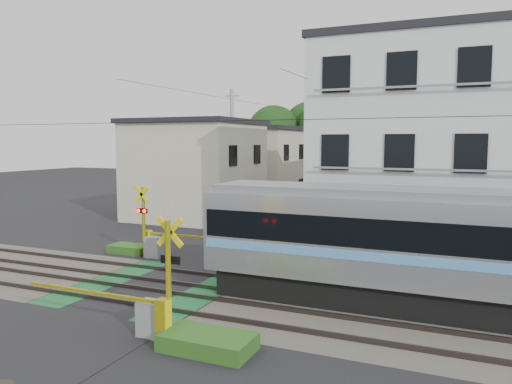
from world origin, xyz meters
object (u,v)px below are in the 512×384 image
at_px(commuter_train, 501,253).
at_px(pedestrian, 365,182).
at_px(crossing_signal_far, 153,241).
at_px(crossing_signal_near, 154,310).
at_px(apartment_block, 441,148).

relative_size(commuter_train, pedestrian, 9.15).
height_order(crossing_signal_far, pedestrian, crossing_signal_far).
distance_m(crossing_signal_near, crossing_signal_far, 8.95).
bearing_deg(commuter_train, crossing_signal_near, -148.77).
height_order(commuter_train, crossing_signal_near, commuter_train).
bearing_deg(pedestrian, crossing_signal_far, 71.47).
bearing_deg(pedestrian, crossing_signal_near, 79.96).
height_order(apartment_block, pedestrian, apartment_block).
xyz_separation_m(commuter_train, apartment_block, (-2.09, 8.29, 2.77)).
relative_size(crossing_signal_near, pedestrian, 2.53).
distance_m(crossing_signal_near, apartment_block, 14.95).
xyz_separation_m(commuter_train, crossing_signal_far, (-13.18, 2.45, -1.17)).
bearing_deg(commuter_train, crossing_signal_far, 169.45).
xyz_separation_m(crossing_signal_near, apartment_block, (5.91, 13.15, 3.94)).
xyz_separation_m(apartment_block, pedestrian, (-8.39, 25.88, -3.72)).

